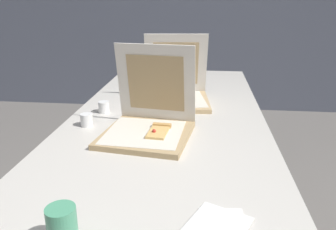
{
  "coord_description": "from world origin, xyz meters",
  "views": [
    {
      "loc": [
        0.17,
        -0.96,
        1.28
      ],
      "look_at": [
        0.02,
        0.43,
        0.78
      ],
      "focal_mm": 36.21,
      "sensor_mm": 36.0,
      "label": 1
    }
  ],
  "objects": [
    {
      "name": "cup_white_mid",
      "position": [
        -0.32,
        0.6,
        0.75
      ],
      "size": [
        0.05,
        0.05,
        0.06
      ],
      "primitive_type": "cylinder",
      "color": "white",
      "rests_on": "table"
    },
    {
      "name": "pizza_box_middle",
      "position": [
        0.02,
        0.82,
        0.78
      ],
      "size": [
        0.38,
        0.38,
        0.36
      ],
      "rotation": [
        0.0,
        0.0,
        0.1
      ],
      "color": "tan",
      "rests_on": "table"
    },
    {
      "name": "pizza_box_front",
      "position": [
        -0.05,
        0.35,
        0.78
      ],
      "size": [
        0.39,
        0.4,
        0.37
      ],
      "rotation": [
        0.0,
        0.0,
        -0.14
      ],
      "color": "tan",
      "rests_on": "table"
    },
    {
      "name": "cup_white_near_center",
      "position": [
        -0.35,
        0.41,
        0.75
      ],
      "size": [
        0.05,
        0.05,
        0.06
      ],
      "primitive_type": "cylinder",
      "color": "white",
      "rests_on": "table"
    },
    {
      "name": "cup_printed_front",
      "position": [
        -0.14,
        -0.34,
        0.77
      ],
      "size": [
        0.07,
        0.07,
        0.1
      ],
      "primitive_type": "cylinder",
      "color": "#4C9E75",
      "rests_on": "table"
    },
    {
      "name": "napkin_pile",
      "position": [
        0.22,
        -0.23,
        0.73
      ],
      "size": [
        0.19,
        0.19,
        0.01
      ],
      "color": "white",
      "rests_on": "table"
    },
    {
      "name": "table",
      "position": [
        0.0,
        0.59,
        0.68
      ],
      "size": [
        0.93,
        2.15,
        0.72
      ],
      "color": "beige",
      "rests_on": "ground"
    }
  ]
}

